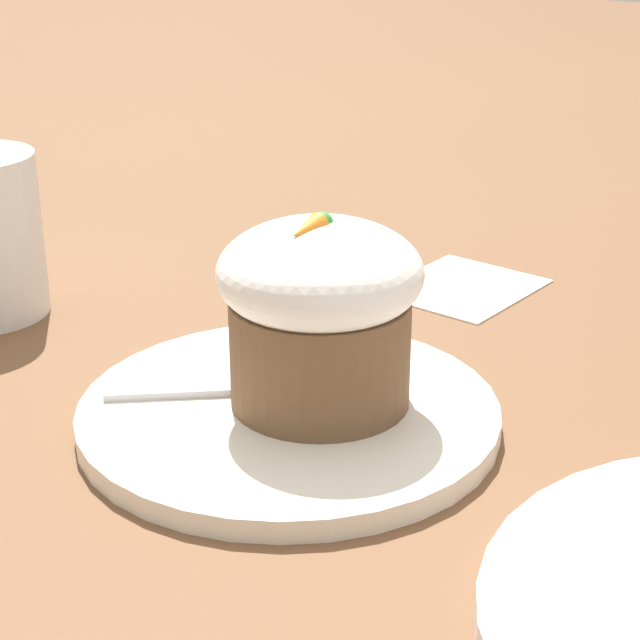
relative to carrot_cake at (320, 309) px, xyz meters
The scene contains 5 objects.
ground_plane 0.06m from the carrot_cake, 43.31° to the right, with size 4.00×4.00×0.00m, color brown.
dessert_plate 0.06m from the carrot_cake, 43.31° to the right, with size 0.21×0.21×0.01m.
carrot_cake is the anchor object (origin of this frame).
spoon 0.05m from the carrot_cake, 93.32° to the right, with size 0.10×0.12×0.01m.
paper_napkin 0.22m from the carrot_cake, behind, with size 0.11×0.09×0.00m.
Camera 1 is at (0.39, 0.28, 0.26)m, focal length 60.00 mm.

